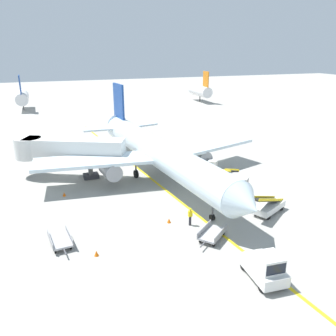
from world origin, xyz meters
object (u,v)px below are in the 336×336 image
object	(u,v)px
jet_bridge	(63,149)
safety_cone_wingtip_left	(169,220)
baggage_cart_empty_trailing	(60,240)
ground_crew_marshaller	(190,216)
baggage_tug_by_cargo_door	(212,170)
belt_loader_aft_hold	(226,176)
baggage_cart_loaded	(212,234)
safety_cone_nose_left	(96,253)
belt_loader_forward_hold	(269,206)
baggage_tug_near_wing	(240,187)
safety_cone_wingtip_right	(168,168)
pushback_tug	(265,267)
airliner	(157,152)
safety_cone_tail_area	(207,190)
safety_cone_nose_right	(64,194)

from	to	relation	value
jet_bridge	safety_cone_wingtip_left	world-z (taller)	jet_bridge
baggage_cart_empty_trailing	ground_crew_marshaller	bearing A→B (deg)	-2.78
baggage_tug_by_cargo_door	belt_loader_aft_hold	size ratio (longest dim) A/B	0.52
baggage_cart_loaded	safety_cone_nose_left	size ratio (longest dim) A/B	7.73
baggage_tug_by_cargo_door	belt_loader_forward_hold	bearing A→B (deg)	-86.33
belt_loader_aft_hold	safety_cone_nose_left	world-z (taller)	belt_loader_aft_hold
baggage_tug_near_wing	safety_cone_wingtip_right	bearing A→B (deg)	111.52
safety_cone_nose_left	safety_cone_wingtip_right	distance (m)	20.88
pushback_tug	safety_cone_wingtip_right	world-z (taller)	pushback_tug
ground_crew_marshaller	safety_cone_wingtip_right	size ratio (longest dim) A/B	3.86
baggage_tug_by_cargo_door	belt_loader_forward_hold	world-z (taller)	belt_loader_forward_hold
jet_bridge	baggage_tug_near_wing	bearing A→B (deg)	-35.93
baggage_cart_empty_trailing	pushback_tug	bearing A→B (deg)	-36.63
safety_cone_wingtip_right	ground_crew_marshaller	bearing A→B (deg)	-102.70
airliner	baggage_cart_loaded	size ratio (longest dim) A/B	10.39
safety_cone_tail_area	baggage_tug_near_wing	bearing A→B (deg)	-38.97
safety_cone_wingtip_right	baggage_tug_near_wing	bearing A→B (deg)	-68.48
baggage_tug_by_cargo_door	baggage_cart_empty_trailing	xyz separation A→B (m)	(-18.49, -9.72, -0.46)
safety_cone_tail_area	safety_cone_wingtip_left	bearing A→B (deg)	-140.22
safety_cone_nose_right	safety_cone_tail_area	bearing A→B (deg)	-15.42
baggage_tug_near_wing	baggage_cart_empty_trailing	world-z (taller)	baggage_tug_near_wing
baggage_tug_by_cargo_door	safety_cone_wingtip_right	size ratio (longest dim) A/B	6.07
baggage_cart_loaded	safety_cone_nose_right	distance (m)	17.24
baggage_cart_empty_trailing	safety_cone_wingtip_left	world-z (taller)	baggage_cart_empty_trailing
jet_bridge	belt_loader_forward_hold	world-z (taller)	jet_bridge
jet_bridge	safety_cone_wingtip_right	distance (m)	13.26
safety_cone_nose_left	pushback_tug	bearing A→B (deg)	-33.86
safety_cone_wingtip_right	belt_loader_aft_hold	bearing A→B (deg)	-53.99
baggage_tug_near_wing	belt_loader_forward_hold	bearing A→B (deg)	-84.95
baggage_cart_empty_trailing	safety_cone_tail_area	distance (m)	17.09
safety_cone_nose_left	airliner	bearing A→B (deg)	55.68
ground_crew_marshaller	safety_cone_nose_left	xyz separation A→B (m)	(-8.68, -2.04, -0.69)
jet_bridge	safety_cone_nose_left	distance (m)	18.91
safety_cone_wingtip_left	baggage_cart_loaded	bearing A→B (deg)	-58.29
airliner	baggage_cart_loaded	xyz separation A→B (m)	(-0.22, -14.96, -2.95)
baggage_tug_by_cargo_door	pushback_tug	bearing A→B (deg)	-106.60
belt_loader_forward_hold	baggage_cart_empty_trailing	size ratio (longest dim) A/B	1.31
baggage_tug_near_wing	safety_cone_tail_area	world-z (taller)	baggage_tug_near_wing
safety_cone_nose_left	safety_cone_tail_area	bearing A→B (deg)	32.13
safety_cone_nose_right	safety_cone_wingtip_left	world-z (taller)	same
pushback_tug	baggage_tug_near_wing	bearing A→B (deg)	65.59
safety_cone_nose_left	ground_crew_marshaller	bearing A→B (deg)	13.21
airliner	belt_loader_aft_hold	world-z (taller)	airliner
baggage_tug_by_cargo_door	jet_bridge	bearing A→B (deg)	159.31
safety_cone_nose_left	baggage_cart_empty_trailing	bearing A→B (deg)	133.67
baggage_tug_by_cargo_door	baggage_cart_loaded	distance (m)	14.62
jet_bridge	ground_crew_marshaller	world-z (taller)	jet_bridge
baggage_tug_near_wing	safety_cone_nose_right	bearing A→B (deg)	160.29
jet_bridge	baggage_cart_empty_trailing	size ratio (longest dim) A/B	3.33
baggage_cart_loaded	safety_cone_wingtip_right	world-z (taller)	baggage_cart_loaded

